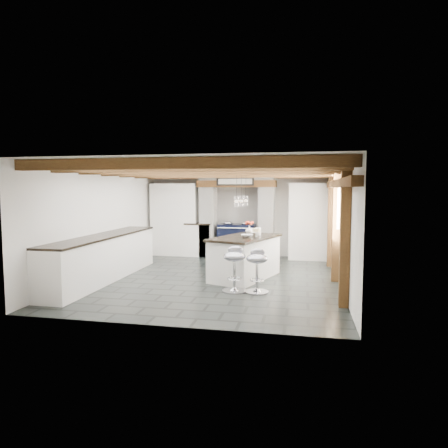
% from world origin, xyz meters
% --- Properties ---
extents(ground, '(6.00, 6.00, 0.00)m').
position_xyz_m(ground, '(0.00, 0.00, 0.00)').
color(ground, black).
rests_on(ground, ground).
extents(room_shell, '(6.00, 6.03, 6.00)m').
position_xyz_m(room_shell, '(-0.61, 1.42, 1.07)').
color(room_shell, silver).
rests_on(room_shell, ground).
extents(range_cooker, '(1.00, 0.63, 0.99)m').
position_xyz_m(range_cooker, '(0.00, 2.68, 0.47)').
color(range_cooker, black).
rests_on(range_cooker, ground).
extents(kitchen_island, '(1.45, 1.97, 1.16)m').
position_xyz_m(kitchen_island, '(0.60, 0.13, 0.45)').
color(kitchen_island, white).
rests_on(kitchen_island, ground).
extents(bar_stool_near, '(0.49, 0.49, 0.79)m').
position_xyz_m(bar_stool_near, '(0.98, -1.00, 0.49)').
color(bar_stool_near, silver).
rests_on(bar_stool_near, ground).
extents(bar_stool_far, '(0.52, 0.52, 0.82)m').
position_xyz_m(bar_stool_far, '(0.57, -1.01, 0.51)').
color(bar_stool_far, silver).
rests_on(bar_stool_far, ground).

